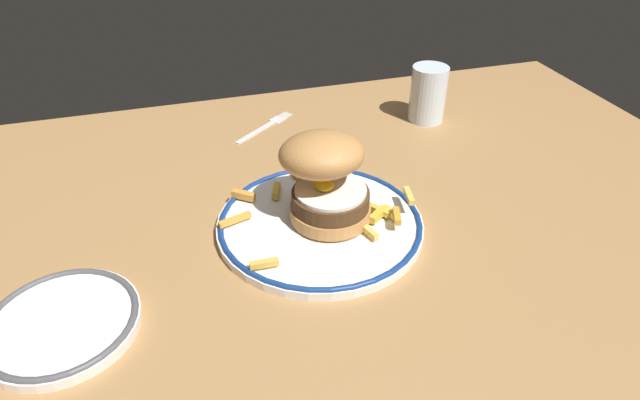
# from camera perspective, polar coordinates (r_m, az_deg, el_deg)

# --- Properties ---
(ground_plane) EXTENTS (1.35, 0.88, 0.04)m
(ground_plane) POSITION_cam_1_polar(r_m,az_deg,el_deg) (0.75, -1.39, -3.46)
(ground_plane) COLOR #9F7445
(dinner_plate) EXTENTS (0.28, 0.28, 0.02)m
(dinner_plate) POSITION_cam_1_polar(r_m,az_deg,el_deg) (0.72, -0.00, -2.45)
(dinner_plate) COLOR white
(dinner_plate) RESTS_ON ground_plane
(burger) EXTENTS (0.12, 0.13, 0.13)m
(burger) POSITION_cam_1_polar(r_m,az_deg,el_deg) (0.69, 0.57, 2.62)
(burger) COLOR #BC8044
(burger) RESTS_ON dinner_plate
(fries_pile) EXTENTS (0.26, 0.21, 0.02)m
(fries_pile) POSITION_cam_1_polar(r_m,az_deg,el_deg) (0.73, 0.41, -0.54)
(fries_pile) COLOR gold
(fries_pile) RESTS_ON dinner_plate
(water_glass) EXTENTS (0.06, 0.06, 0.10)m
(water_glass) POSITION_cam_1_polar(r_m,az_deg,el_deg) (1.01, 11.27, 10.56)
(water_glass) COLOR silver
(water_glass) RESTS_ON ground_plane
(side_plate) EXTENTS (0.17, 0.17, 0.02)m
(side_plate) POSITION_cam_1_polar(r_m,az_deg,el_deg) (0.65, -25.58, -11.60)
(side_plate) COLOR white
(side_plate) RESTS_ON ground_plane
(fork) EXTENTS (0.12, 0.10, 0.00)m
(fork) POSITION_cam_1_polar(r_m,az_deg,el_deg) (0.99, -5.74, 7.77)
(fork) COLOR silver
(fork) RESTS_ON ground_plane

